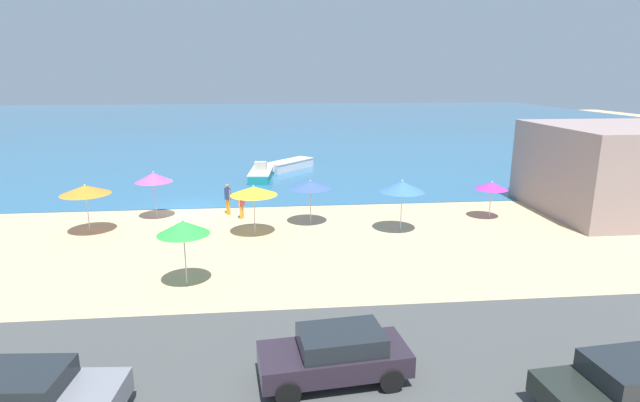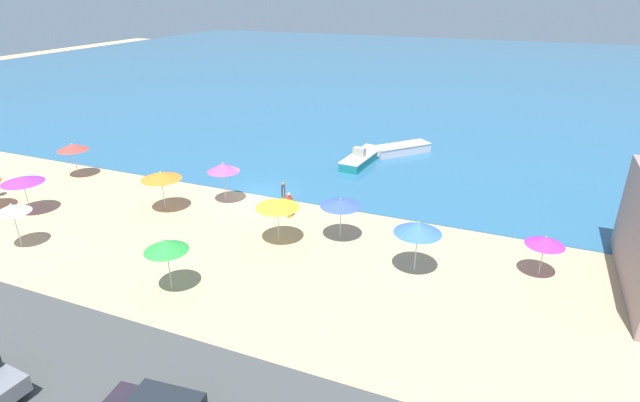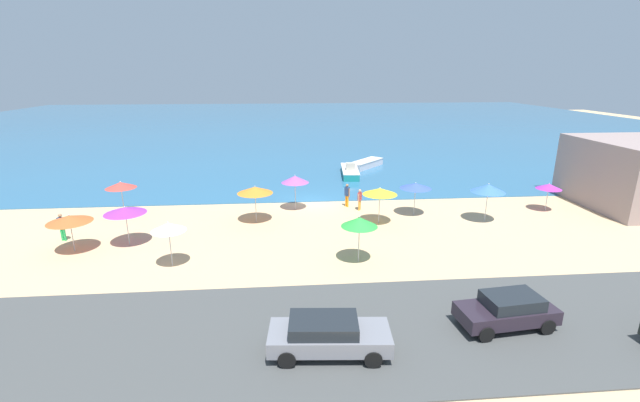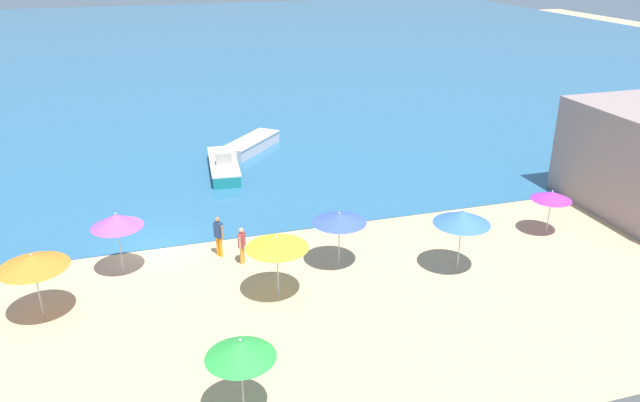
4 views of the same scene
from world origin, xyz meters
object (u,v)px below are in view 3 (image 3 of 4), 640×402
at_px(beach_umbrella_8, 380,191).
at_px(skiff_nearshore, 366,164).
at_px(beach_umbrella_5, 416,186).
at_px(parked_car_1, 507,310).
at_px(beach_umbrella_0, 69,219).
at_px(beach_umbrella_2, 121,185).
at_px(bather_1, 360,198).
at_px(parked_car_3, 328,335).
at_px(beach_umbrella_4, 488,188).
at_px(beach_umbrella_1, 549,186).
at_px(beach_umbrella_10, 168,227).
at_px(beach_umbrella_9, 359,222).
at_px(beach_umbrella_3, 255,190).
at_px(bather_2, 62,226).
at_px(beach_umbrella_6, 125,210).
at_px(bather_0, 347,194).
at_px(beach_umbrella_7, 295,179).
at_px(skiff_offshore, 350,171).

xyz_separation_m(beach_umbrella_8, skiff_nearshore, (2.41, 17.58, -1.86)).
bearing_deg(beach_umbrella_5, parked_car_1, -92.03).
height_order(beach_umbrella_0, beach_umbrella_2, beach_umbrella_2).
relative_size(bather_1, parked_car_3, 0.35).
bearing_deg(parked_car_3, skiff_nearshore, 76.80).
height_order(beach_umbrella_0, beach_umbrella_4, beach_umbrella_4).
bearing_deg(beach_umbrella_8, parked_car_3, -109.69).
relative_size(beach_umbrella_0, beach_umbrella_1, 1.15).
height_order(beach_umbrella_10, parked_car_3, beach_umbrella_10).
relative_size(beach_umbrella_2, beach_umbrella_9, 0.94).
bearing_deg(beach_umbrella_3, beach_umbrella_5, 2.70).
xyz_separation_m(beach_umbrella_1, beach_umbrella_4, (-5.64, -1.91, 0.51)).
height_order(beach_umbrella_10, parked_car_1, beach_umbrella_10).
relative_size(beach_umbrella_2, beach_umbrella_3, 0.97).
bearing_deg(beach_umbrella_4, beach_umbrella_8, 178.63).
distance_m(beach_umbrella_1, bather_1, 14.06).
height_order(beach_umbrella_4, beach_umbrella_5, beach_umbrella_4).
height_order(beach_umbrella_8, parked_car_3, beach_umbrella_8).
bearing_deg(beach_umbrella_3, beach_umbrella_0, -157.31).
relative_size(beach_umbrella_3, bather_1, 1.59).
height_order(bather_2, parked_car_1, bather_2).
bearing_deg(skiff_nearshore, beach_umbrella_10, -122.73).
distance_m(beach_umbrella_5, parked_car_3, 17.45).
xyz_separation_m(beach_umbrella_4, beach_umbrella_6, (-23.38, -2.24, -0.22)).
bearing_deg(beach_umbrella_0, parked_car_1, -24.39).
xyz_separation_m(beach_umbrella_4, beach_umbrella_10, (-20.06, -5.53, -0.15)).
relative_size(beach_umbrella_8, beach_umbrella_9, 0.97).
bearing_deg(beach_umbrella_5, bather_0, 153.20).
relative_size(beach_umbrella_7, bather_2, 1.54).
bearing_deg(skiff_offshore, beach_umbrella_10, -122.58).
height_order(beach_umbrella_6, beach_umbrella_10, beach_umbrella_10).
distance_m(beach_umbrella_4, parked_car_3, 18.58).
bearing_deg(beach_umbrella_10, bather_0, 41.52).
bearing_deg(beach_umbrella_2, skiff_offshore, 30.26).
height_order(bather_2, parked_car_3, bather_2).
distance_m(beach_umbrella_6, beach_umbrella_7, 11.88).
height_order(beach_umbrella_1, parked_car_3, beach_umbrella_1).
relative_size(skiff_nearshore, skiff_offshore, 0.79).
xyz_separation_m(beach_umbrella_8, parked_car_1, (2.46, -12.80, -1.49)).
distance_m(beach_umbrella_8, parked_car_3, 14.80).
bearing_deg(beach_umbrella_0, beach_umbrella_2, 85.42).
distance_m(beach_umbrella_1, skiff_nearshore, 19.19).
height_order(beach_umbrella_6, skiff_offshore, beach_umbrella_6).
relative_size(beach_umbrella_3, skiff_nearshore, 0.55).
distance_m(beach_umbrella_0, skiff_nearshore, 29.67).
distance_m(beach_umbrella_7, skiff_nearshore, 16.25).
height_order(beach_umbrella_9, parked_car_3, beach_umbrella_9).
bearing_deg(parked_car_3, beach_umbrella_6, 133.64).
relative_size(bather_1, skiff_offshore, 0.27).
height_order(beach_umbrella_8, bather_1, beach_umbrella_8).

